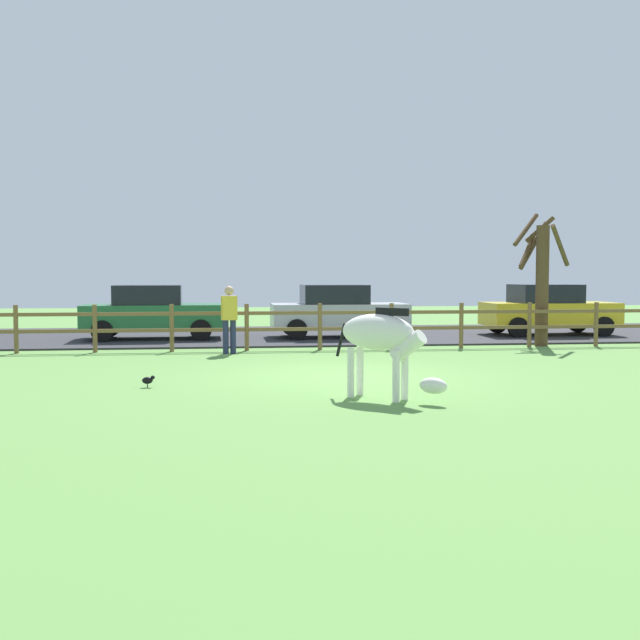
# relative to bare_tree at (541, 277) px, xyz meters

# --- Properties ---
(ground_plane) EXTENTS (60.00, 60.00, 0.00)m
(ground_plane) POSITION_rel_bare_tree_xyz_m (-6.17, -5.33, -1.85)
(ground_plane) COLOR #5B8C42
(parking_asphalt) EXTENTS (28.00, 7.40, 0.05)m
(parking_asphalt) POSITION_rel_bare_tree_xyz_m (-6.17, 3.97, -1.82)
(parking_asphalt) COLOR #2D2D33
(parking_asphalt) RESTS_ON ground_plane
(paddock_fence) EXTENTS (20.55, 0.11, 1.18)m
(paddock_fence) POSITION_rel_bare_tree_xyz_m (-6.94, -0.33, -1.17)
(paddock_fence) COLOR brown
(paddock_fence) RESTS_ON ground_plane
(bare_tree) EXTENTS (1.54, 1.55, 3.60)m
(bare_tree) POSITION_rel_bare_tree_xyz_m (0.00, 0.00, 0.00)
(bare_tree) COLOR #513A23
(bare_tree) RESTS_ON ground_plane
(zebra) EXTENTS (1.56, 1.44, 1.41)m
(zebra) POSITION_rel_bare_tree_xyz_m (-5.99, -7.95, -0.92)
(zebra) COLOR white
(zebra) RESTS_ON ground_plane
(crow_on_grass) EXTENTS (0.21, 0.10, 0.20)m
(crow_on_grass) POSITION_rel_bare_tree_xyz_m (-9.70, -6.29, -1.72)
(crow_on_grass) COLOR black
(crow_on_grass) RESTS_ON ground_plane
(parked_car_yellow) EXTENTS (4.00, 1.89, 1.56)m
(parked_car_yellow) POSITION_rel_bare_tree_xyz_m (1.50, 2.87, -1.00)
(parked_car_yellow) COLOR yellow
(parked_car_yellow) RESTS_ON parking_asphalt
(parked_car_silver) EXTENTS (4.02, 1.91, 1.56)m
(parked_car_silver) POSITION_rel_bare_tree_xyz_m (-5.09, 2.79, -1.00)
(parked_car_silver) COLOR #B7BABF
(parked_car_silver) RESTS_ON parking_asphalt
(parked_car_green) EXTENTS (4.05, 1.99, 1.56)m
(parked_car_green) POSITION_rel_bare_tree_xyz_m (-10.52, 2.89, -1.00)
(parked_car_green) COLOR #236B38
(parked_car_green) RESTS_ON parking_asphalt
(visitor_near_fence) EXTENTS (0.40, 0.29, 1.64)m
(visitor_near_fence) POSITION_rel_bare_tree_xyz_m (-8.31, -1.06, -0.94)
(visitor_near_fence) COLOR #232847
(visitor_near_fence) RESTS_ON ground_plane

